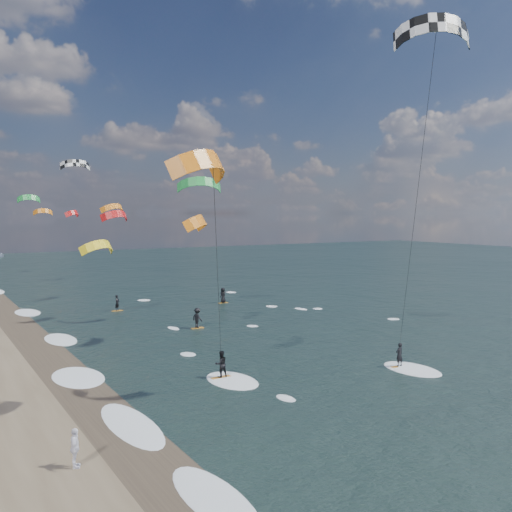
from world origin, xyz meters
TOP-DOWN VIEW (x-y plane):
  - ground at (0.00, 0.00)m, footprint 260.00×260.00m
  - wet_sand_strip at (-12.00, 10.00)m, footprint 3.00×240.00m
  - kitesurfer_near_a at (3.42, 2.01)m, footprint 7.57×9.05m
  - kitesurfer_near_b at (-6.62, 6.28)m, footprint 6.99×8.85m
  - far_kitesurfers at (2.84, 29.69)m, footprint 12.48×12.87m
  - bg_kite_field at (-0.11, 50.45)m, footprint 14.61×70.04m
  - shoreline_surf at (-10.80, 14.75)m, footprint 2.40×79.40m
  - beach_walker at (-14.63, 2.81)m, footprint 0.64×0.98m

SIDE VIEW (x-z plane):
  - ground at x=0.00m, z-range 0.00..0.00m
  - shoreline_surf at x=-10.80m, z-range -0.06..0.06m
  - wet_sand_strip at x=-12.00m, z-range 0.00..0.01m
  - beach_walker at x=-14.63m, z-range 0.00..1.54m
  - far_kitesurfers at x=2.84m, z-range -0.02..1.72m
  - kitesurfer_near_b at x=-6.62m, z-range 1.70..14.93m
  - bg_kite_field at x=-0.11m, z-range 5.94..15.90m
  - kitesurfer_near_a at x=3.42m, z-range 4.78..24.50m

